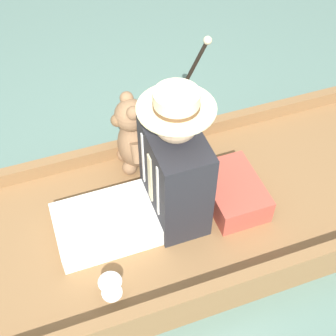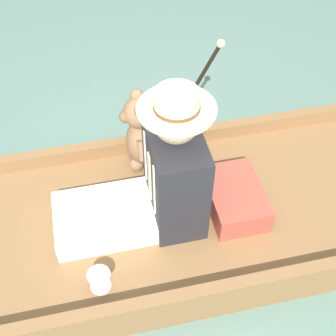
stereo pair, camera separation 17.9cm
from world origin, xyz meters
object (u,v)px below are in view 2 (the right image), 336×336
Objects in this scene: seated_person at (158,179)px; wine_glass at (99,278)px; walking_cane at (192,92)px; teddy_bear at (140,133)px.

seated_person reaches higher than wine_glass.
seated_person is 0.52m from walking_cane.
seated_person is at bearing -177.08° from teddy_bear.
walking_cane reaches higher than teddy_bear.
walking_cane is at bearing -38.88° from wine_glass.
seated_person is at bearing -45.45° from wine_glass.
walking_cane is (0.77, -0.62, 0.35)m from wine_glass.
teddy_bear reaches higher than wine_glass.
walking_cane is at bearing -21.69° from seated_person.
teddy_bear is at bearing 13.73° from seated_person.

